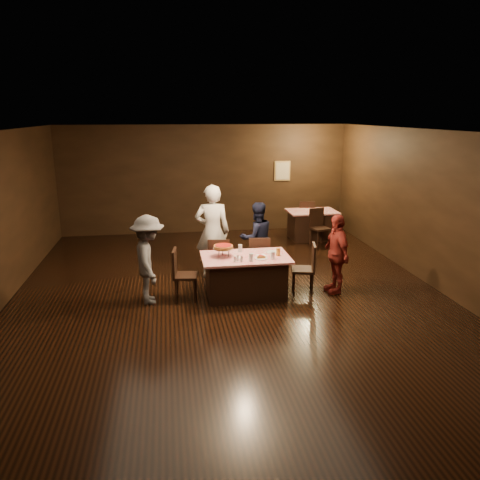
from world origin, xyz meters
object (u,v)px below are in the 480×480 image
(diner_red_shirt, at_px, (336,254))
(glass_front_right, at_px, (273,255))
(back_table, at_px, (312,225))
(chair_end_right, at_px, (303,269))
(chair_far_left, at_px, (219,260))
(chair_back_near, at_px, (320,228))
(chair_far_right, at_px, (259,258))
(glass_back, at_px, (240,248))
(main_table, at_px, (245,276))
(diner_navy_hoodie, at_px, (257,238))
(chair_back_far, at_px, (305,217))
(glass_amber, at_px, (278,252))
(glass_front_left, at_px, (251,257))
(diner_grey_knit, at_px, (149,260))
(chair_end_left, at_px, (185,275))
(plate_empty, at_px, (273,252))
(pizza_stand, at_px, (223,247))
(diner_white_jacket, at_px, (212,232))

(diner_red_shirt, distance_m, glass_front_right, 1.29)
(back_table, xyz_separation_m, chair_end_right, (-1.35, -3.77, 0.09))
(chair_far_left, bearing_deg, chair_back_near, -131.47)
(chair_far_right, height_order, glass_back, chair_far_right)
(main_table, height_order, chair_end_right, chair_end_right)
(chair_far_left, relative_size, chair_far_right, 1.00)
(main_table, relative_size, diner_navy_hoodie, 1.05)
(chair_back_far, bearing_deg, diner_red_shirt, 87.67)
(chair_far_right, bearing_deg, glass_back, 52.28)
(chair_back_far, xyz_separation_m, glass_amber, (-1.85, -4.42, 0.37))
(glass_front_left, height_order, glass_back, same)
(chair_far_right, height_order, diner_grey_knit, diner_grey_knit)
(diner_navy_hoodie, bearing_deg, chair_end_left, 26.14)
(back_table, height_order, glass_front_left, glass_front_left)
(glass_amber, bearing_deg, plate_empty, 104.04)
(pizza_stand, relative_size, glass_amber, 2.71)
(chair_end_right, xyz_separation_m, pizza_stand, (-1.50, 0.05, 0.48))
(back_table, distance_m, glass_back, 4.30)
(diner_white_jacket, height_order, glass_front_right, diner_white_jacket)
(back_table, relative_size, diner_red_shirt, 0.86)
(chair_end_right, distance_m, glass_back, 1.24)
(diner_navy_hoodie, bearing_deg, pizza_stand, 41.88)
(main_table, distance_m, glass_front_right, 0.69)
(chair_back_far, xyz_separation_m, glass_back, (-2.50, -4.07, 0.37))
(chair_back_near, bearing_deg, chair_end_left, -153.65)
(chair_end_right, height_order, chair_back_far, same)
(diner_navy_hoodie, bearing_deg, glass_front_right, 76.89)
(chair_far_left, bearing_deg, chair_back_far, -118.85)
(pizza_stand, bearing_deg, glass_front_left, -37.87)
(chair_end_left, xyz_separation_m, chair_end_right, (2.20, 0.00, 0.00))
(chair_end_right, xyz_separation_m, glass_front_left, (-1.05, -0.30, 0.37))
(diner_grey_knit, bearing_deg, glass_front_left, -105.12)
(glass_amber, distance_m, glass_back, 0.74)
(diner_red_shirt, bearing_deg, chair_back_far, 166.05)
(chair_back_far, relative_size, diner_white_jacket, 0.49)
(diner_white_jacket, xyz_separation_m, glass_front_right, (0.94, -1.40, -0.13))
(main_table, relative_size, chair_end_right, 1.68)
(chair_far_left, distance_m, glass_back, 0.68)
(back_table, bearing_deg, chair_end_right, -109.68)
(back_table, height_order, chair_back_near, chair_back_near)
(main_table, bearing_deg, chair_end_right, 0.00)
(chair_far_right, xyz_separation_m, glass_back, (-0.45, -0.45, 0.37))
(diner_grey_knit, distance_m, glass_front_right, 2.20)
(main_table, distance_m, chair_far_right, 0.85)
(back_table, distance_m, glass_front_right, 4.52)
(chair_end_right, relative_size, diner_white_jacket, 0.49)
(pizza_stand, bearing_deg, diner_white_jacket, 94.66)
(plate_empty, bearing_deg, chair_far_left, 147.72)
(chair_far_right, distance_m, diner_red_shirt, 1.57)
(back_table, xyz_separation_m, plate_empty, (-1.90, -3.62, 0.39))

